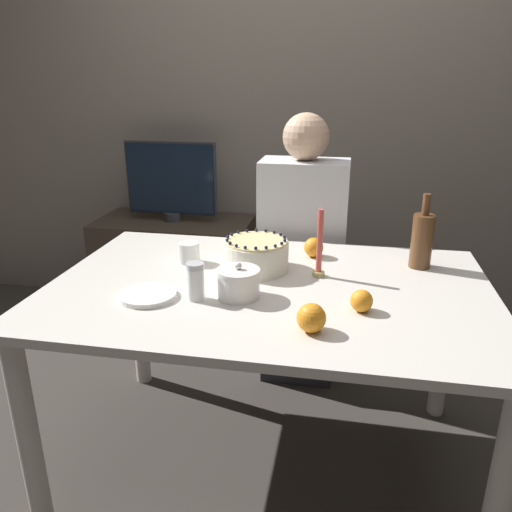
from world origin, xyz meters
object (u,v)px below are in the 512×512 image
Objects in this scene: cake at (256,255)px; bottle at (422,240)px; sugar_bowl at (238,283)px; person_man_blue_shirt at (302,266)px; sugar_shaker at (196,281)px; tv_monitor at (171,181)px; candle at (319,250)px.

cake is 0.86× the size of bottle.
person_man_blue_shirt reaches higher than sugar_bowl.
sugar_bowl is 0.14m from sugar_shaker.
sugar_bowl is at bearing -61.73° from tv_monitor.
bottle is at bearing 23.82° from candle.
person_man_blue_shirt is at bearing 72.98° from sugar_shaker.
bottle reaches higher than cake.
tv_monitor is (-0.91, 1.02, 0.01)m from candle.
sugar_bowl is at bearing -92.64° from cake.
sugar_bowl is 0.33m from candle.
tv_monitor is at bearing 112.80° from sugar_shaker.
cake is at bearing 64.36° from sugar_shaker.
sugar_shaker is (-0.14, -0.29, 0.01)m from cake.
sugar_bowl is 0.11× the size of person_man_blue_shirt.
tv_monitor is at bearing 118.27° from sugar_bowl.
sugar_shaker is 1.40m from tv_monitor.
sugar_bowl is 0.85m from person_man_blue_shirt.
sugar_shaker is 0.10× the size of person_man_blue_shirt.
sugar_shaker is at bearing -115.64° from cake.
tv_monitor is (-0.54, 1.29, 0.05)m from sugar_shaker.
bottle reaches higher than sugar_bowl.
cake is 0.45× the size of tv_monitor.
candle is 0.88× the size of bottle.
person_man_blue_shirt reaches higher than tv_monitor.
sugar_shaker is (-0.13, -0.04, 0.01)m from sugar_bowl.
candle is (0.37, 0.27, 0.04)m from sugar_shaker.
person_man_blue_shirt is 0.96m from tv_monitor.
candle is 0.65m from person_man_blue_shirt.
cake is at bearing 87.36° from sugar_bowl.
tv_monitor is (-1.27, 0.86, 0.00)m from bottle.
cake is at bearing 77.85° from person_man_blue_shirt.
sugar_shaker is at bearing -67.20° from tv_monitor.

